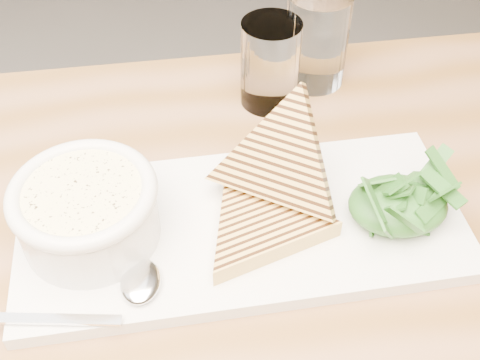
{
  "coord_description": "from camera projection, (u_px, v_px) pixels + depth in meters",
  "views": [
    {
      "loc": [
        0.08,
        -0.28,
        1.22
      ],
      "look_at": [
        0.11,
        0.1,
        0.82
      ],
      "focal_mm": 45.0,
      "sensor_mm": 36.0,
      "label": 1
    }
  ],
  "objects": [
    {
      "name": "table_top",
      "position": [
        248.0,
        298.0,
        0.55
      ],
      "size": [
        1.13,
        0.79,
        0.04
      ],
      "primitive_type": "cube",
      "rotation": [
        0.0,
        0.0,
        0.06
      ],
      "color": "brown",
      "rests_on": "ground"
    },
    {
      "name": "platter",
      "position": [
        242.0,
        226.0,
        0.58
      ],
      "size": [
        0.43,
        0.22,
        0.02
      ],
      "primitive_type": "cube",
      "rotation": [
        0.0,
        0.0,
        0.07
      ],
      "color": "white",
      "rests_on": "table_top"
    },
    {
      "name": "soup_bowl",
      "position": [
        89.0,
        217.0,
        0.54
      ],
      "size": [
        0.13,
        0.13,
        0.05
      ],
      "primitive_type": "cylinder",
      "color": "white",
      "rests_on": "platter"
    },
    {
      "name": "soup",
      "position": [
        82.0,
        194.0,
        0.52
      ],
      "size": [
        0.11,
        0.11,
        0.01
      ],
      "primitive_type": "cylinder",
      "color": "#FBEDA6",
      "rests_on": "soup_bowl"
    },
    {
      "name": "bowl_rim",
      "position": [
        82.0,
        192.0,
        0.52
      ],
      "size": [
        0.13,
        0.13,
        0.01
      ],
      "primitive_type": "torus",
      "color": "white",
      "rests_on": "soup_bowl"
    },
    {
      "name": "sandwich_flat",
      "position": [
        260.0,
        225.0,
        0.55
      ],
      "size": [
        0.19,
        0.19,
        0.02
      ],
      "primitive_type": null,
      "rotation": [
        0.0,
        0.0,
        0.37
      ],
      "color": "tan",
      "rests_on": "platter"
    },
    {
      "name": "sandwich_lean",
      "position": [
        280.0,
        161.0,
        0.56
      ],
      "size": [
        0.21,
        0.21,
        0.17
      ],
      "primitive_type": null,
      "rotation": [
        0.88,
        0.0,
        -0.53
      ],
      "color": "tan",
      "rests_on": "sandwich_flat"
    },
    {
      "name": "salad_base",
      "position": [
        398.0,
        205.0,
        0.56
      ],
      "size": [
        0.09,
        0.07,
        0.04
      ],
      "primitive_type": "ellipsoid",
      "color": "#124411",
      "rests_on": "platter"
    },
    {
      "name": "arugula_pile",
      "position": [
        400.0,
        198.0,
        0.55
      ],
      "size": [
        0.11,
        0.1,
        0.05
      ],
      "primitive_type": null,
      "color": "#3C732C",
      "rests_on": "platter"
    },
    {
      "name": "spoon_bowl",
      "position": [
        141.0,
        282.0,
        0.51
      ],
      "size": [
        0.04,
        0.05,
        0.01
      ],
      "primitive_type": "ellipsoid",
      "rotation": [
        0.0,
        0.0,
        -0.11
      ],
      "color": "silver",
      "rests_on": "platter"
    },
    {
      "name": "spoon_handle",
      "position": [
        50.0,
        319.0,
        0.49
      ],
      "size": [
        0.12,
        0.02,
        0.0
      ],
      "primitive_type": "cube",
      "rotation": [
        0.0,
        0.0,
        -0.11
      ],
      "color": "silver",
      "rests_on": "platter"
    },
    {
      "name": "glass_near",
      "position": [
        270.0,
        64.0,
        0.69
      ],
      "size": [
        0.07,
        0.07,
        0.1
      ],
      "primitive_type": "cylinder",
      "color": "white",
      "rests_on": "table_top"
    },
    {
      "name": "glass_far",
      "position": [
        317.0,
        39.0,
        0.71
      ],
      "size": [
        0.07,
        0.07,
        0.11
      ],
      "primitive_type": "cylinder",
      "color": "white",
      "rests_on": "table_top"
    }
  ]
}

